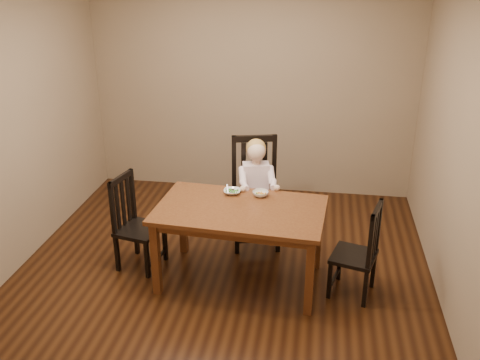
% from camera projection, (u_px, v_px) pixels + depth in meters
% --- Properties ---
extents(room, '(4.01, 4.01, 2.71)m').
position_uv_depth(room, '(222.00, 138.00, 4.74)').
color(room, '#3B1E0C').
rests_on(room, ground).
extents(dining_table, '(1.57, 1.01, 0.75)m').
position_uv_depth(dining_table, '(240.00, 217.00, 4.83)').
color(dining_table, '#492411').
rests_on(dining_table, room).
extents(chair_child, '(0.59, 0.57, 1.14)m').
position_uv_depth(chair_child, '(255.00, 194.00, 5.58)').
color(chair_child, black).
rests_on(chair_child, room).
extents(chair_left, '(0.46, 0.48, 0.94)m').
position_uv_depth(chair_left, '(135.00, 224.00, 5.17)').
color(chair_left, black).
rests_on(chair_left, room).
extents(chair_right, '(0.46, 0.47, 0.90)m').
position_uv_depth(chair_right, '(359.00, 252.00, 4.71)').
color(chair_right, black).
rests_on(chair_right, room).
extents(toddler, '(0.45, 0.51, 0.61)m').
position_uv_depth(toddler, '(256.00, 182.00, 5.47)').
color(toddler, white).
rests_on(toddler, chair_child).
extents(bowl_peas, '(0.18, 0.18, 0.04)m').
position_uv_depth(bowl_peas, '(232.00, 192.00, 5.08)').
color(bowl_peas, silver).
rests_on(bowl_peas, dining_table).
extents(bowl_veg, '(0.17, 0.17, 0.05)m').
position_uv_depth(bowl_veg, '(261.00, 194.00, 5.03)').
color(bowl_veg, silver).
rests_on(bowl_veg, dining_table).
extents(fork, '(0.05, 0.13, 0.05)m').
position_uv_depth(fork, '(228.00, 190.00, 5.06)').
color(fork, silver).
rests_on(fork, bowl_peas).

